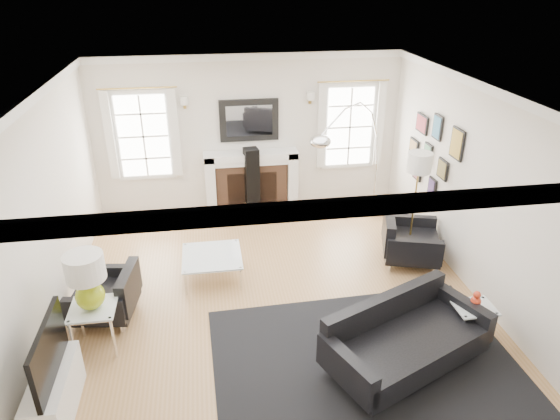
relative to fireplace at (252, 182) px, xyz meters
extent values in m
plane|color=#A67745|center=(0.00, -2.79, -0.54)|extent=(6.00, 6.00, 0.00)
cube|color=silver|center=(0.00, 0.21, 0.86)|extent=(5.50, 0.04, 2.80)
cube|color=silver|center=(0.00, -5.79, 0.86)|extent=(5.50, 0.04, 2.80)
cube|color=silver|center=(-2.75, -2.79, 0.86)|extent=(0.04, 6.00, 2.80)
cube|color=silver|center=(2.75, -2.79, 0.86)|extent=(0.04, 6.00, 2.80)
cube|color=white|center=(0.00, -2.79, 2.26)|extent=(5.50, 6.00, 0.02)
cube|color=white|center=(0.00, -2.79, 2.20)|extent=(5.50, 6.00, 0.12)
cube|color=white|center=(-0.75, 0.01, 0.01)|extent=(0.18, 0.38, 1.10)
cube|color=white|center=(0.75, 0.01, 0.01)|extent=(0.18, 0.38, 1.10)
cube|color=white|center=(0.00, 0.01, 0.51)|extent=(1.70, 0.38, 0.12)
cube|color=white|center=(0.00, 0.01, 0.41)|extent=(1.50, 0.34, 0.10)
cube|color=brown|center=(0.00, 0.03, -0.09)|extent=(1.30, 0.30, 0.90)
cube|color=black|center=(0.00, -0.07, -0.16)|extent=(0.90, 0.10, 0.76)
cube|color=brown|center=(0.00, -0.24, -0.52)|extent=(1.70, 0.50, 0.04)
cube|color=black|center=(0.00, 0.17, 1.11)|extent=(1.05, 0.06, 0.75)
cube|color=white|center=(0.00, 0.13, 1.11)|extent=(0.82, 0.02, 0.55)
cube|color=white|center=(-1.85, 0.18, 0.91)|extent=(1.00, 0.05, 1.60)
cube|color=white|center=(-1.85, 0.15, 0.91)|extent=(0.84, 0.02, 1.44)
cube|color=white|center=(-2.40, 0.08, 0.96)|extent=(0.14, 0.05, 1.55)
cube|color=white|center=(-1.30, 0.08, 0.96)|extent=(0.14, 0.05, 1.55)
cube|color=white|center=(1.85, 0.18, 0.91)|extent=(1.00, 0.05, 1.60)
cube|color=white|center=(1.85, 0.15, 0.91)|extent=(0.84, 0.02, 1.44)
cube|color=white|center=(1.30, 0.08, 0.96)|extent=(0.14, 0.05, 1.55)
cube|color=white|center=(2.40, 0.08, 0.96)|extent=(0.14, 0.05, 1.55)
cube|color=black|center=(2.72, -2.19, 1.31)|extent=(0.03, 0.34, 0.44)
cube|color=#B68E30|center=(2.70, -2.19, 1.31)|extent=(0.01, 0.29, 0.39)
cube|color=black|center=(2.72, -1.54, 1.36)|extent=(0.03, 0.28, 0.38)
cube|color=teal|center=(2.70, -1.54, 1.36)|extent=(0.01, 0.23, 0.33)
cube|color=black|center=(2.72, -0.99, 1.26)|extent=(0.03, 0.40, 0.30)
cube|color=#A7333C|center=(2.70, -0.99, 1.26)|extent=(0.01, 0.35, 0.25)
cube|color=black|center=(2.72, -1.89, 0.81)|extent=(0.03, 0.30, 0.30)
cube|color=olive|center=(2.70, -1.89, 0.81)|extent=(0.01, 0.25, 0.25)
cube|color=black|center=(2.72, -1.34, 0.86)|extent=(0.03, 0.26, 0.34)
cube|color=#579269|center=(2.70, -1.34, 0.86)|extent=(0.01, 0.21, 0.29)
cube|color=black|center=(2.72, -0.79, 0.81)|extent=(0.03, 0.32, 0.24)
cube|color=#A98148|center=(2.70, -0.79, 0.81)|extent=(0.01, 0.27, 0.19)
cube|color=black|center=(2.72, -1.64, 0.41)|extent=(0.03, 0.24, 0.30)
cube|color=#493468|center=(2.70, -1.64, 0.41)|extent=(0.01, 0.19, 0.25)
cube|color=black|center=(2.72, -1.04, 0.41)|extent=(0.03, 0.28, 0.22)
cube|color=#9C5B69|center=(2.70, -1.04, 0.41)|extent=(0.01, 0.23, 0.17)
cube|color=white|center=(-2.45, -4.49, -0.29)|extent=(0.35, 1.00, 0.50)
cube|color=black|center=(-2.40, -4.49, 0.26)|extent=(0.05, 1.00, 0.58)
cube|color=black|center=(0.85, -4.46, -0.54)|extent=(3.51, 2.95, 0.01)
cube|color=black|center=(1.28, -4.39, -0.26)|extent=(1.98, 1.50, 0.30)
cube|color=black|center=(1.13, -4.05, -0.04)|extent=(1.70, 0.85, 0.50)
cube|color=black|center=(0.48, -4.75, -0.14)|extent=(0.47, 0.83, 0.38)
cube|color=black|center=(2.08, -4.04, -0.14)|extent=(0.47, 0.83, 0.38)
cube|color=black|center=(-2.20, -2.95, -0.28)|extent=(0.83, 0.83, 0.28)
cube|color=black|center=(-1.87, -2.99, -0.08)|extent=(0.23, 0.75, 0.46)
cube|color=black|center=(-2.15, -2.58, -0.17)|extent=(0.74, 0.21, 0.35)
cube|color=black|center=(-2.25, -3.31, -0.17)|extent=(0.74, 0.21, 0.35)
cube|color=black|center=(2.20, -2.26, -0.26)|extent=(0.99, 0.99, 0.30)
cube|color=black|center=(1.86, -2.15, -0.05)|extent=(0.36, 0.80, 0.50)
cube|color=black|center=(2.08, -2.64, -0.14)|extent=(0.80, 0.34, 0.38)
cube|color=black|center=(2.32, -1.87, -0.14)|extent=(0.80, 0.34, 0.38)
cube|color=silver|center=(-0.81, -2.24, -0.18)|extent=(0.84, 0.84, 0.02)
cylinder|color=silver|center=(-1.19, -2.62, -0.36)|extent=(0.04, 0.04, 0.37)
cylinder|color=silver|center=(-0.43, -2.62, -0.36)|extent=(0.04, 0.04, 0.37)
cylinder|color=silver|center=(-1.19, -1.86, -0.36)|extent=(0.04, 0.04, 0.37)
cylinder|color=silver|center=(-0.43, -1.86, -0.36)|extent=(0.04, 0.04, 0.37)
cube|color=silver|center=(-2.20, -3.52, 0.02)|extent=(0.52, 0.52, 0.02)
cylinder|color=silver|center=(-2.42, -3.75, -0.26)|extent=(0.04, 0.04, 0.57)
cylinder|color=silver|center=(-1.98, -3.75, -0.26)|extent=(0.04, 0.04, 0.57)
cylinder|color=silver|center=(-2.42, -3.30, -0.26)|extent=(0.04, 0.04, 0.57)
cylinder|color=silver|center=(-1.98, -3.30, -0.26)|extent=(0.04, 0.04, 0.57)
cube|color=silver|center=(2.20, -4.11, -0.04)|extent=(0.46, 0.39, 0.02)
cylinder|color=silver|center=(2.01, -4.26, -0.29)|extent=(0.04, 0.04, 0.51)
cylinder|color=silver|center=(2.39, -4.26, -0.29)|extent=(0.04, 0.04, 0.51)
cylinder|color=silver|center=(2.01, -3.95, -0.29)|extent=(0.04, 0.04, 0.51)
cylinder|color=silver|center=(2.39, -3.95, -0.29)|extent=(0.04, 0.04, 0.51)
sphere|color=#A1B817|center=(-2.20, -3.52, 0.19)|extent=(0.33, 0.33, 0.33)
cylinder|color=#A1B817|center=(-2.20, -3.52, 0.36)|extent=(0.04, 0.04, 0.13)
cylinder|color=white|center=(-2.20, -3.52, 0.58)|extent=(0.44, 0.44, 0.31)
sphere|color=red|center=(2.20, -4.11, 0.05)|extent=(0.12, 0.12, 0.12)
sphere|color=red|center=(2.20, -4.11, 0.14)|extent=(0.09, 0.09, 0.09)
cube|color=silver|center=(2.20, -0.49, -0.45)|extent=(0.24, 0.38, 0.19)
ellipsoid|color=silver|center=(0.88, -1.63, 1.26)|extent=(0.32, 0.32, 0.19)
cylinder|color=gold|center=(2.20, -2.18, -0.53)|extent=(0.22, 0.22, 0.03)
cylinder|color=gold|center=(2.20, -2.18, 0.23)|extent=(0.03, 0.03, 1.54)
cylinder|color=white|center=(2.20, -2.18, 1.05)|extent=(0.35, 0.35, 0.29)
cube|color=black|center=(-0.01, -0.14, 0.07)|extent=(0.28, 0.28, 1.23)
camera|label=1|loc=(-0.79, -8.46, 3.54)|focal=32.00mm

